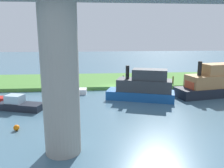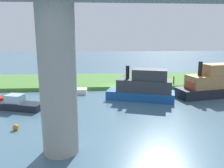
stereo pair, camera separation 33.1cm
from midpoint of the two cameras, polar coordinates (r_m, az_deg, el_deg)
ground_plane at (r=33.51m, az=0.37°, el=-1.52°), size 160.00×160.00×0.00m
grassy_bank at (r=39.29m, az=-0.44°, el=0.90°), size 80.00×12.00×0.50m
bridge_pylon at (r=15.23m, az=-13.41°, el=0.98°), size 2.42×2.42×10.14m
person_on_bank at (r=35.29m, az=2.55°, el=1.17°), size 0.47×0.47×1.39m
mooring_post at (r=37.06m, az=14.76°, el=1.05°), size 0.20×0.20×1.07m
skiff_small at (r=28.55m, az=7.36°, el=-0.82°), size 8.72×5.18×4.23m
houseboat_blue at (r=32.73m, az=23.55°, el=0.22°), size 9.55×4.73×4.67m
motorboat_red at (r=26.75m, az=-22.50°, el=-4.75°), size 5.14×3.10×1.61m
pontoon_yellow at (r=31.93m, az=-10.87°, el=-1.48°), size 4.43×1.77×1.45m
marker_buoy at (r=21.32m, az=-23.19°, el=-10.00°), size 0.50×0.50×0.50m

